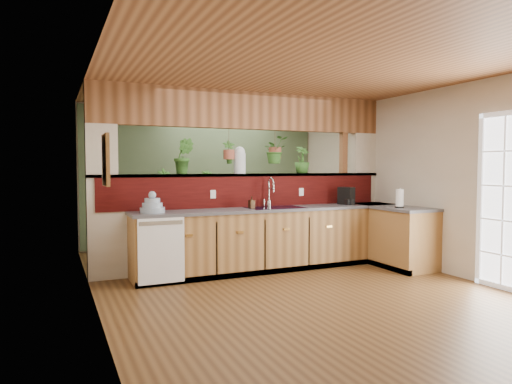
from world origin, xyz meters
name	(u,v)px	position (x,y,z in m)	size (l,w,h in m)	color
ground	(292,287)	(0.00, 0.00, 0.00)	(4.60, 7.00, 0.01)	#4D3218
ceiling	(293,76)	(0.00, 0.00, 2.60)	(4.60, 7.00, 0.01)	brown
wall_back	(205,177)	(0.00, 3.50, 1.30)	(4.60, 0.02, 2.60)	beige
wall_left	(95,186)	(-2.30, 0.00, 1.30)	(0.02, 7.00, 2.60)	beige
wall_right	(433,180)	(2.30, 0.00, 1.30)	(0.02, 7.00, 2.60)	beige
pass_through_partition	(251,187)	(0.03, 1.35, 1.19)	(4.60, 0.21, 2.60)	beige
pass_through_ledge	(249,175)	(0.00, 1.35, 1.37)	(4.60, 0.21, 0.04)	brown
header_beam	(249,111)	(0.00, 1.35, 2.33)	(4.60, 0.15, 0.55)	brown
sage_backwall	(205,177)	(0.00, 3.48, 1.30)	(4.55, 0.02, 2.55)	#516A48
countertop	(313,237)	(0.84, 0.87, 0.45)	(4.14, 1.52, 0.90)	brown
dishwasher	(161,250)	(-1.48, 0.66, 0.46)	(0.58, 0.03, 0.82)	white
navy_sink	(275,213)	(0.25, 0.98, 0.82)	(0.82, 0.50, 0.18)	black
framed_print	(106,160)	(-2.27, -0.80, 1.55)	(0.04, 0.35, 0.45)	brown
faucet	(270,191)	(0.25, 1.13, 1.14)	(0.19, 0.19, 0.44)	#B7B7B2
dish_stack	(152,206)	(-1.53, 0.95, 0.99)	(0.32, 0.32, 0.28)	#8D9FB6
soap_dispenser	(252,202)	(-0.10, 1.01, 0.98)	(0.08, 0.08, 0.17)	#332112
coffee_maker	(347,197)	(1.51, 0.99, 1.03)	(0.15, 0.25, 0.27)	black
paper_towel	(400,199)	(1.89, 0.22, 1.03)	(0.13, 0.13, 0.29)	black
glass_jar	(240,160)	(-0.15, 1.35, 1.59)	(0.18, 0.18, 0.40)	silver
ledge_plant_left	(184,156)	(-1.00, 1.35, 1.64)	(0.28, 0.22, 0.50)	#2E5F21
ledge_plant_right	(302,160)	(0.92, 1.35, 1.60)	(0.24, 0.24, 0.42)	#2E5F21
hanging_plant_a	(229,144)	(-0.32, 1.35, 1.82)	(0.20, 0.16, 0.46)	brown
hanging_plant_b	(275,138)	(0.44, 1.35, 1.93)	(0.39, 0.34, 0.54)	brown
shelving_console	(185,221)	(-0.46, 3.25, 0.50)	(1.49, 0.40, 0.99)	black
shelf_plant_a	(165,181)	(-0.84, 3.25, 1.23)	(0.25, 0.17, 0.47)	#2E5F21
shelf_plant_b	(207,182)	(-0.05, 3.25, 1.21)	(0.24, 0.24, 0.43)	#2E5F21
floor_plant	(275,232)	(0.85, 2.16, 0.35)	(0.63, 0.55, 0.70)	#2E5F21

